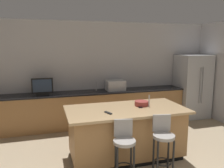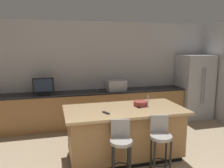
{
  "view_description": "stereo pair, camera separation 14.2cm",
  "coord_description": "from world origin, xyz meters",
  "px_view_note": "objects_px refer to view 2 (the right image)",
  "views": [
    {
      "loc": [
        -1.24,
        -1.42,
        2.08
      ],
      "look_at": [
        0.18,
        3.41,
        1.22
      ],
      "focal_mm": 36.74,
      "sensor_mm": 36.0,
      "label": 1
    },
    {
      "loc": [
        -1.11,
        -1.46,
        2.08
      ],
      "look_at": [
        0.18,
        3.41,
        1.22
      ],
      "focal_mm": 36.74,
      "sensor_mm": 36.0,
      "label": 2
    }
  ],
  "objects_px": {
    "refrigerator": "(194,87)",
    "cell_phone": "(139,107)",
    "bar_stool_left": "(121,146)",
    "bar_stool_right": "(160,141)",
    "tv_remote": "(106,113)",
    "kitchen_island": "(124,132)",
    "tv_monitor": "(43,87)",
    "fruit_bowl": "(140,104)",
    "microwave": "(116,85)"
  },
  "relations": [
    {
      "from": "bar_stool_right",
      "to": "kitchen_island",
      "type": "bearing_deg",
      "value": 127.46
    },
    {
      "from": "bar_stool_left",
      "to": "tv_remote",
      "type": "distance_m",
      "value": 0.64
    },
    {
      "from": "bar_stool_right",
      "to": "tv_remote",
      "type": "height_order",
      "value": "bar_stool_right"
    },
    {
      "from": "refrigerator",
      "to": "cell_phone",
      "type": "xyz_separation_m",
      "value": [
        -2.4,
        -1.8,
        0.04
      ]
    },
    {
      "from": "kitchen_island",
      "to": "cell_phone",
      "type": "xyz_separation_m",
      "value": [
        0.28,
        0.01,
        0.46
      ]
    },
    {
      "from": "tv_remote",
      "to": "bar_stool_right",
      "type": "bearing_deg",
      "value": -57.41
    },
    {
      "from": "microwave",
      "to": "fruit_bowl",
      "type": "relative_size",
      "value": 1.86
    },
    {
      "from": "tv_monitor",
      "to": "bar_stool_right",
      "type": "distance_m",
      "value": 3.19
    },
    {
      "from": "tv_monitor",
      "to": "refrigerator",
      "type": "bearing_deg",
      "value": -0.34
    },
    {
      "from": "kitchen_island",
      "to": "refrigerator",
      "type": "distance_m",
      "value": 3.26
    },
    {
      "from": "refrigerator",
      "to": "tv_monitor",
      "type": "bearing_deg",
      "value": 179.66
    },
    {
      "from": "tv_monitor",
      "to": "cell_phone",
      "type": "xyz_separation_m",
      "value": [
        1.74,
        -1.82,
        -0.14
      ]
    },
    {
      "from": "refrigerator",
      "to": "bar_stool_left",
      "type": "height_order",
      "value": "refrigerator"
    },
    {
      "from": "microwave",
      "to": "bar_stool_left",
      "type": "xyz_separation_m",
      "value": [
        -0.66,
        -2.58,
        -0.46
      ]
    },
    {
      "from": "kitchen_island",
      "to": "microwave",
      "type": "relative_size",
      "value": 4.52
    },
    {
      "from": "bar_stool_left",
      "to": "tv_remote",
      "type": "xyz_separation_m",
      "value": [
        -0.11,
        0.5,
        0.38
      ]
    },
    {
      "from": "fruit_bowl",
      "to": "cell_phone",
      "type": "height_order",
      "value": "fruit_bowl"
    },
    {
      "from": "tv_monitor",
      "to": "tv_remote",
      "type": "bearing_deg",
      "value": -62.33
    },
    {
      "from": "kitchen_island",
      "to": "tv_remote",
      "type": "bearing_deg",
      "value": -152.66
    },
    {
      "from": "cell_phone",
      "to": "bar_stool_right",
      "type": "bearing_deg",
      "value": -67.41
    },
    {
      "from": "refrigerator",
      "to": "microwave",
      "type": "xyz_separation_m",
      "value": [
        -2.3,
        0.08,
        0.13
      ]
    },
    {
      "from": "microwave",
      "to": "fruit_bowl",
      "type": "bearing_deg",
      "value": -91.01
    },
    {
      "from": "kitchen_island",
      "to": "bar_stool_right",
      "type": "distance_m",
      "value": 0.83
    },
    {
      "from": "kitchen_island",
      "to": "refrigerator",
      "type": "height_order",
      "value": "refrigerator"
    },
    {
      "from": "kitchen_island",
      "to": "cell_phone",
      "type": "relative_size",
      "value": 14.48
    },
    {
      "from": "bar_stool_left",
      "to": "bar_stool_right",
      "type": "height_order",
      "value": "bar_stool_right"
    },
    {
      "from": "refrigerator",
      "to": "bar_stool_right",
      "type": "relative_size",
      "value": 1.84
    },
    {
      "from": "microwave",
      "to": "bar_stool_left",
      "type": "height_order",
      "value": "microwave"
    },
    {
      "from": "cell_phone",
      "to": "tv_remote",
      "type": "height_order",
      "value": "tv_remote"
    },
    {
      "from": "bar_stool_left",
      "to": "bar_stool_right",
      "type": "distance_m",
      "value": 0.64
    },
    {
      "from": "microwave",
      "to": "cell_phone",
      "type": "relative_size",
      "value": 3.2
    },
    {
      "from": "tv_monitor",
      "to": "cell_phone",
      "type": "relative_size",
      "value": 3.29
    },
    {
      "from": "bar_stool_left",
      "to": "fruit_bowl",
      "type": "bearing_deg",
      "value": 62.98
    },
    {
      "from": "kitchen_island",
      "to": "bar_stool_right",
      "type": "height_order",
      "value": "bar_stool_right"
    },
    {
      "from": "refrigerator",
      "to": "tv_remote",
      "type": "distance_m",
      "value": 3.68
    },
    {
      "from": "cell_phone",
      "to": "kitchen_island",
      "type": "bearing_deg",
      "value": -160.95
    },
    {
      "from": "bar_stool_left",
      "to": "fruit_bowl",
      "type": "height_order",
      "value": "fruit_bowl"
    },
    {
      "from": "refrigerator",
      "to": "tv_remote",
      "type": "relative_size",
      "value": 10.57
    },
    {
      "from": "kitchen_island",
      "to": "cell_phone",
      "type": "distance_m",
      "value": 0.54
    },
    {
      "from": "bar_stool_right",
      "to": "refrigerator",
      "type": "bearing_deg",
      "value": 60.0
    },
    {
      "from": "cell_phone",
      "to": "tv_remote",
      "type": "distance_m",
      "value": 0.71
    },
    {
      "from": "kitchen_island",
      "to": "bar_stool_left",
      "type": "bearing_deg",
      "value": -111.91
    },
    {
      "from": "kitchen_island",
      "to": "cell_phone",
      "type": "height_order",
      "value": "cell_phone"
    },
    {
      "from": "kitchen_island",
      "to": "bar_stool_right",
      "type": "relative_size",
      "value": 2.22
    },
    {
      "from": "refrigerator",
      "to": "bar_stool_right",
      "type": "bearing_deg",
      "value": -132.33
    },
    {
      "from": "cell_phone",
      "to": "tv_remote",
      "type": "relative_size",
      "value": 0.88
    },
    {
      "from": "tv_monitor",
      "to": "bar_stool_left",
      "type": "xyz_separation_m",
      "value": [
        1.18,
        -2.53,
        -0.52
      ]
    },
    {
      "from": "refrigerator",
      "to": "bar_stool_left",
      "type": "distance_m",
      "value": 3.9
    },
    {
      "from": "tv_monitor",
      "to": "cell_phone",
      "type": "height_order",
      "value": "tv_monitor"
    },
    {
      "from": "fruit_bowl",
      "to": "cell_phone",
      "type": "bearing_deg",
      "value": -125.18
    }
  ]
}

